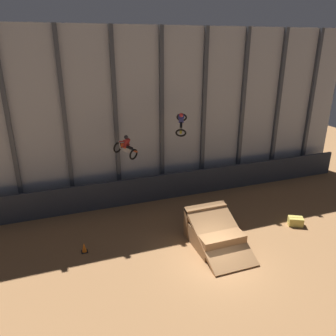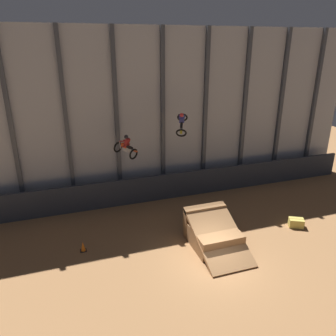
{
  "view_description": "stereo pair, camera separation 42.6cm",
  "coord_description": "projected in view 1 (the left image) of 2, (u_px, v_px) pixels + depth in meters",
  "views": [
    {
      "loc": [
        -7.58,
        -12.96,
        11.1
      ],
      "look_at": [
        -0.82,
        5.78,
        3.51
      ],
      "focal_mm": 35.0,
      "sensor_mm": 36.0,
      "label": 1
    },
    {
      "loc": [
        -7.18,
        -13.1,
        11.1
      ],
      "look_at": [
        -0.82,
        5.78,
        3.51
      ],
      "focal_mm": 35.0,
      "sensor_mm": 36.0,
      "label": 2
    }
  ],
  "objects": [
    {
      "name": "traffic_cone_near_ramp",
      "position": [
        84.0,
        248.0,
        18.54
      ],
      "size": [
        0.36,
        0.36,
        0.58
      ],
      "color": "black",
      "rests_on": "ground_plane"
    },
    {
      "name": "rider_bike_left_air",
      "position": [
        126.0,
        148.0,
        20.94
      ],
      "size": [
        1.5,
        1.74,
        1.55
      ],
      "rotation": [
        0.14,
        0.0,
        0.59
      ],
      "color": "black"
    },
    {
      "name": "hay_bale_trackside",
      "position": [
        296.0,
        221.0,
        21.27
      ],
      "size": [
        1.08,
        0.95,
        0.57
      ],
      "rotation": [
        0.0,
        0.0,
        2.65
      ],
      "color": "#CCB751",
      "rests_on": "ground_plane"
    },
    {
      "name": "lower_barrier",
      "position": [
        167.0,
        186.0,
        24.74
      ],
      "size": [
        31.36,
        0.2,
        1.99
      ],
      "color": "#2D333D",
      "rests_on": "ground_plane"
    },
    {
      "name": "rider_bike_right_air",
      "position": [
        181.0,
        123.0,
        21.9
      ],
      "size": [
        1.34,
        1.82,
        1.7
      ],
      "rotation": [
        0.6,
        0.0,
        -0.42
      ],
      "color": "black"
    },
    {
      "name": "dirt_ramp",
      "position": [
        213.0,
        232.0,
        19.29
      ],
      "size": [
        2.64,
        4.3,
        2.04
      ],
      "color": "olive",
      "rests_on": "ground_plane"
    },
    {
      "name": "ground_plane",
      "position": [
        218.0,
        262.0,
        17.75
      ],
      "size": [
        60.0,
        60.0,
        0.0
      ],
      "primitive_type": "plane",
      "color": "#996B42"
    },
    {
      "name": "arena_back_wall",
      "position": [
        161.0,
        116.0,
        23.95
      ],
      "size": [
        32.0,
        0.4,
        12.28
      ],
      "color": "#A3A8B2",
      "rests_on": "ground_plane"
    }
  ]
}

